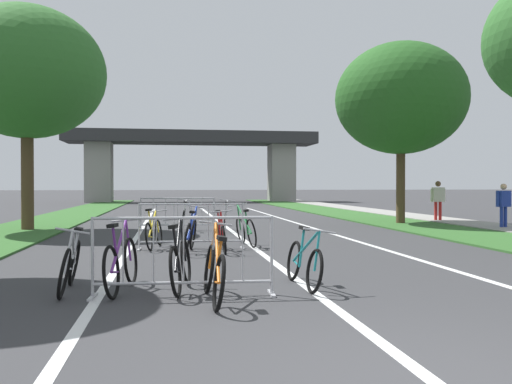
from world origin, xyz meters
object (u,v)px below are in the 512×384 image
object	(u,v)px
bicycle_black_3	(181,263)
bicycle_blue_7	(190,235)
tree_left_pine_far	(27,73)
pedestrian_in_red_jacket	(504,202)
bicycle_orange_2	(214,272)
bicycle_silver_0	(70,265)
bicycle_white_8	(183,219)
crowd_barrier_nearest	(184,257)
bicycle_purple_6	(121,263)
crowd_barrier_second	(191,226)
bicycle_teal_1	(304,263)
tree_right_oak_mid	(401,99)
bicycle_green_5	(246,230)
crowd_barrier_third	(178,214)
bicycle_red_9	(221,235)
bicycle_silver_10	(225,219)
bicycle_yellow_4	(154,232)

from	to	relation	value
bicycle_black_3	bicycle_blue_7	size ratio (longest dim) A/B	0.99
tree_left_pine_far	pedestrian_in_red_jacket	xyz separation A→B (m)	(15.27, -1.89, -4.10)
bicycle_orange_2	pedestrian_in_red_jacket	xyz separation A→B (m)	(10.26, 9.45, 0.54)
bicycle_silver_0	bicycle_white_8	bearing A→B (deg)	-102.92
crowd_barrier_nearest	bicycle_black_3	distance (m)	0.43
bicycle_purple_6	crowd_barrier_second	bearing A→B (deg)	85.58
tree_left_pine_far	pedestrian_in_red_jacket	distance (m)	15.92
bicycle_teal_1	tree_right_oak_mid	bearing A→B (deg)	-122.25
bicycle_green_5	bicycle_teal_1	bearing A→B (deg)	-96.67
crowd_barrier_third	bicycle_purple_6	world-z (taller)	crowd_barrier_third
tree_right_oak_mid	crowd_barrier_nearest	distance (m)	15.03
tree_right_oak_mid	pedestrian_in_red_jacket	xyz separation A→B (m)	(2.33, -2.78, -3.74)
bicycle_black_3	bicycle_blue_7	world-z (taller)	bicycle_blue_7
bicycle_red_9	bicycle_silver_10	world-z (taller)	bicycle_silver_10
tree_left_pine_far	crowd_barrier_third	xyz separation A→B (m)	(4.71, -0.56, -4.49)
bicycle_purple_6	bicycle_white_8	world-z (taller)	bicycle_white_8
tree_right_oak_mid	bicycle_orange_2	world-z (taller)	tree_right_oak_mid
crowd_barrier_third	bicycle_yellow_4	xyz separation A→B (m)	(-0.62, -4.82, -0.16)
bicycle_orange_2	bicycle_yellow_4	world-z (taller)	bicycle_orange_2
bicycle_green_5	bicycle_purple_6	world-z (taller)	bicycle_green_5
bicycle_green_5	bicycle_red_9	distance (m)	1.19
tree_left_pine_far	bicycle_purple_6	bearing A→B (deg)	-70.03
bicycle_black_3	tree_left_pine_far	bearing A→B (deg)	123.17
crowd_barrier_nearest	bicycle_blue_7	bearing A→B (deg)	86.73
bicycle_silver_0	bicycle_red_9	distance (m)	4.85
crowd_barrier_second	bicycle_teal_1	xyz separation A→B (m)	(1.42, -4.79, -0.17)
bicycle_blue_7	crowd_barrier_nearest	bearing A→B (deg)	-83.78
crowd_barrier_nearest	bicycle_silver_10	world-z (taller)	crowd_barrier_nearest
crowd_barrier_nearest	crowd_barrier_third	size ratio (longest dim) A/B	1.00
bicycle_purple_6	bicycle_green_5	bearing A→B (deg)	73.91
bicycle_teal_1	bicycle_white_8	bearing A→B (deg)	-83.55
bicycle_green_5	pedestrian_in_red_jacket	xyz separation A→B (m)	(9.01, 3.38, 0.53)
bicycle_black_3	bicycle_purple_6	world-z (taller)	bicycle_black_3
bicycle_teal_1	bicycle_red_9	size ratio (longest dim) A/B	0.97
bicycle_silver_0	bicycle_silver_10	world-z (taller)	bicycle_silver_10
bicycle_white_8	bicycle_silver_10	distance (m)	1.31
bicycle_white_8	pedestrian_in_red_jacket	xyz separation A→B (m)	(10.39, -0.96, 0.52)
bicycle_black_3	tree_right_oak_mid	bearing A→B (deg)	63.45
bicycle_silver_0	bicycle_red_9	bearing A→B (deg)	-122.85
crowd_barrier_second	crowd_barrier_third	bearing A→B (deg)	92.53
crowd_barrier_third	bicycle_red_9	distance (m)	5.75
tree_left_pine_far	bicycle_black_3	world-z (taller)	tree_left_pine_far
crowd_barrier_second	crowd_barrier_third	xyz separation A→B (m)	(-0.23, 5.19, 0.00)
bicycle_white_8	pedestrian_in_red_jacket	bearing A→B (deg)	-2.03
bicycle_white_8	bicycle_black_3	bearing A→B (deg)	-88.39
crowd_barrier_second	bicycle_white_8	size ratio (longest dim) A/B	1.38
crowd_barrier_nearest	crowd_barrier_second	size ratio (longest dim) A/B	1.00
bicycle_blue_7	bicycle_silver_0	bearing A→B (deg)	-103.93
bicycle_orange_2	bicycle_purple_6	xyz separation A→B (m)	(-1.20, 0.86, 0.02)
bicycle_black_3	crowd_barrier_nearest	bearing A→B (deg)	-76.00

